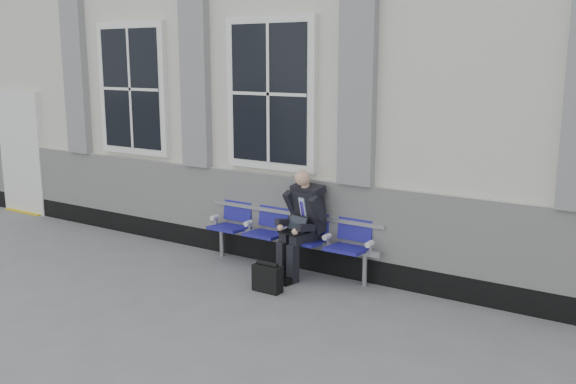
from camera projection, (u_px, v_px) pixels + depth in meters
The scene contains 5 objects.
ground at pixel (178, 288), 7.65m from camera, with size 70.00×70.00×0.00m, color slate.
station_building at pixel (325, 89), 10.06m from camera, with size 14.40×4.40×4.49m.
bench at pixel (289, 228), 8.24m from camera, with size 2.60×0.47×0.91m.
businessman at pixel (302, 219), 7.95m from camera, with size 0.57×0.76×1.35m.
briefcase at pixel (267, 278), 7.52m from camera, with size 0.36×0.15×0.37m.
Camera 1 is at (5.08, -5.35, 2.68)m, focal length 40.00 mm.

